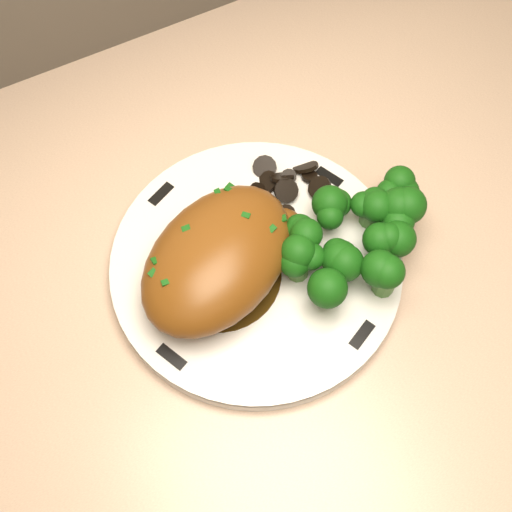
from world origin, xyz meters
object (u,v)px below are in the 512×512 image
counter (108,456)px  broccoli_florets (356,237)px  chicken_breast (224,257)px  plate (256,265)px

counter → broccoli_florets: counter is taller
broccoli_florets → chicken_breast: bearing=162.7°
plate → chicken_breast: (-0.03, 0.00, 0.04)m
broccoli_florets → plate: bearing=159.1°
chicken_breast → broccoli_florets: chicken_breast is taller
counter → plate: (0.24, -0.02, 0.45)m
chicken_breast → broccoli_florets: 0.12m
chicken_breast → plate: bearing=-33.8°
plate → chicken_breast: chicken_breast is taller
counter → chicken_breast: (0.21, -0.01, 0.48)m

